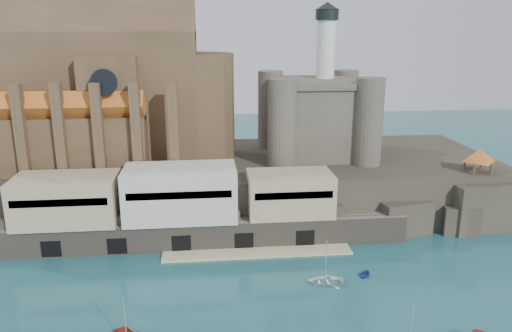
{
  "coord_description": "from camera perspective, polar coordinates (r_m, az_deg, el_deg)",
  "views": [
    {
      "loc": [
        -5.76,
        -54.24,
        34.73
      ],
      "look_at": [
        3.22,
        32.0,
        10.51
      ],
      "focal_mm": 35.0,
      "sensor_mm": 36.0,
      "label": 1
    }
  ],
  "objects": [
    {
      "name": "pavilion",
      "position": [
        95.93,
        24.12,
        0.96
      ],
      "size": [
        6.4,
        6.4,
        5.4
      ],
      "color": "#463420",
      "rests_on": "rock_outcrop"
    },
    {
      "name": "church",
      "position": [
        98.64,
        -16.78,
        7.61
      ],
      "size": [
        47.0,
        25.93,
        30.51
      ],
      "color": "#463420",
      "rests_on": "promontory"
    },
    {
      "name": "boat_7",
      "position": [
        75.53,
        12.32,
        -12.16
      ],
      "size": [
        2.61,
        2.53,
        2.62
      ],
      "primitive_type": "imported",
      "rotation": [
        0.0,
        0.0,
        5.56
      ],
      "color": "navy",
      "rests_on": "ground"
    },
    {
      "name": "promontory",
      "position": [
        98.4,
        -2.42,
        -2.04
      ],
      "size": [
        100.0,
        36.0,
        10.0
      ],
      "color": "black",
      "rests_on": "ground"
    },
    {
      "name": "rock_outcrop",
      "position": [
        98.17,
        23.6,
        -3.98
      ],
      "size": [
        14.5,
        10.5,
        8.7
      ],
      "color": "black",
      "rests_on": "ground"
    },
    {
      "name": "castle_keep",
      "position": [
        99.15,
        6.9,
        5.97
      ],
      "size": [
        21.2,
        21.2,
        29.3
      ],
      "color": "#464137",
      "rests_on": "promontory"
    },
    {
      "name": "ground",
      "position": [
        64.66,
        0.1,
        -16.88
      ],
      "size": [
        300.0,
        300.0,
        0.0
      ],
      "primitive_type": "plane",
      "color": "#194B52",
      "rests_on": "ground"
    },
    {
      "name": "quay",
      "position": [
        82.57,
        -8.68,
        -4.89
      ],
      "size": [
        70.0,
        12.0,
        13.05
      ],
      "color": "#625B4E",
      "rests_on": "ground"
    },
    {
      "name": "boat_6",
      "position": [
        72.78,
        7.9,
        -13.05
      ],
      "size": [
        1.49,
        3.96,
        5.41
      ],
      "primitive_type": "imported",
      "rotation": [
        0.0,
        0.0,
        4.61
      ],
      "color": "white",
      "rests_on": "ground"
    }
  ]
}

